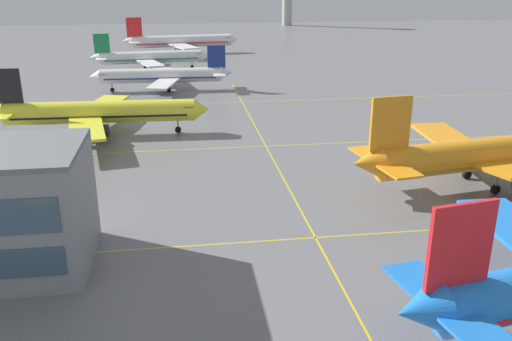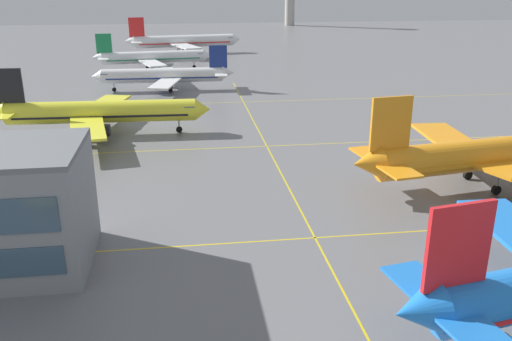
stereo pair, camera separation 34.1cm
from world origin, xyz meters
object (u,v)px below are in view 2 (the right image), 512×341
airliner_third_row (99,112)px  airliner_far_left_stand (165,76)px  airliner_far_right_stand (152,57)px  airliner_distant_taxiway (183,41)px  airliner_second_row (496,154)px

airliner_third_row → airliner_far_left_stand: airliner_third_row is taller
airliner_far_left_stand → airliner_far_right_stand: size_ratio=0.98×
airliner_far_left_stand → airliner_distant_taxiway: size_ratio=0.82×
airliner_far_right_stand → airliner_far_left_stand: bearing=-82.0°
airliner_second_row → airliner_far_left_stand: airliner_second_row is taller
airliner_third_row → airliner_far_right_stand: size_ratio=1.09×
airliner_far_left_stand → airliner_distant_taxiway: airliner_distant_taxiway is taller
airliner_distant_taxiway → airliner_second_row: bearing=-73.8°
airliner_far_right_stand → airliner_third_row: bearing=-94.9°
airliner_far_left_stand → airliner_distant_taxiway: bearing=85.6°
airliner_far_left_stand → airliner_distant_taxiway: (4.89, 63.21, 0.74)m
airliner_second_row → airliner_far_right_stand: size_ratio=1.20×
airliner_second_row → airliner_third_row: 61.44m
airliner_second_row → airliner_distant_taxiway: 136.41m
airliner_second_row → airliner_third_row: size_ratio=1.09×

